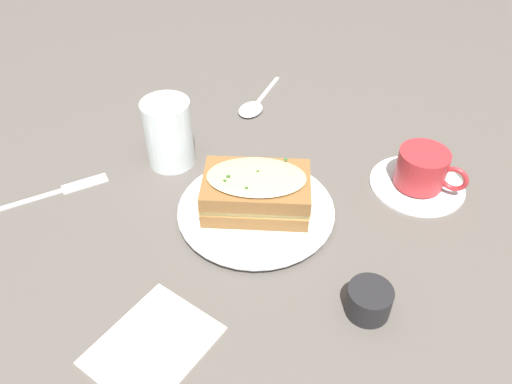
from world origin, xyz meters
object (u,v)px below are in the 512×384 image
(water_glass, at_px, (169,133))
(napkin, at_px, (153,345))
(condiment_pot, at_px, (369,301))
(dinner_plate, at_px, (256,210))
(spoon, at_px, (253,107))
(sandwich, at_px, (256,191))
(teacup_with_saucer, at_px, (421,172))
(fork, at_px, (63,190))

(water_glass, distance_m, napkin, 0.35)
(water_glass, height_order, condiment_pot, water_glass)
(dinner_plate, distance_m, spoon, 0.29)
(sandwich, bearing_deg, spoon, -165.67)
(teacup_with_saucer, distance_m, spoon, 0.34)
(napkin, height_order, condiment_pot, condiment_pot)
(spoon, xyz_separation_m, condiment_pot, (0.41, 0.24, 0.01))
(sandwich, bearing_deg, dinner_plate, -159.93)
(water_glass, xyz_separation_m, spoon, (-0.18, 0.09, -0.05))
(sandwich, height_order, teacup_with_saucer, sandwich)
(sandwich, height_order, spoon, sandwich)
(fork, relative_size, spoon, 0.87)
(spoon, bearing_deg, water_glass, 73.31)
(fork, bearing_deg, water_glass, 87.48)
(dinner_plate, height_order, sandwich, sandwich)
(teacup_with_saucer, bearing_deg, water_glass, -157.23)
(dinner_plate, xyz_separation_m, fork, (0.01, -0.30, -0.01))
(condiment_pot, bearing_deg, sandwich, -127.66)
(napkin, relative_size, condiment_pot, 2.48)
(water_glass, xyz_separation_m, napkin, (0.33, 0.10, -0.05))
(dinner_plate, height_order, water_glass, water_glass)
(teacup_with_saucer, relative_size, fork, 0.98)
(dinner_plate, height_order, teacup_with_saucer, teacup_with_saucer)
(sandwich, xyz_separation_m, water_glass, (-0.10, -0.16, 0.01))
(teacup_with_saucer, xyz_separation_m, condiment_pot, (0.25, -0.06, -0.01))
(water_glass, height_order, napkin, water_glass)
(dinner_plate, distance_m, sandwich, 0.04)
(teacup_with_saucer, xyz_separation_m, water_glass, (0.03, -0.39, 0.03))
(water_glass, bearing_deg, fork, -51.91)
(sandwich, relative_size, water_glass, 1.48)
(condiment_pot, bearing_deg, dinner_plate, -127.92)
(sandwich, height_order, water_glass, water_glass)
(water_glass, bearing_deg, napkin, 16.44)
(sandwich, distance_m, condiment_pot, 0.21)
(condiment_pot, bearing_deg, teacup_with_saucer, 166.00)
(sandwich, bearing_deg, condiment_pot, 52.34)
(sandwich, height_order, fork, sandwich)
(dinner_plate, distance_m, water_glass, 0.19)
(dinner_plate, xyz_separation_m, sandwich, (0.00, 0.00, 0.04))
(sandwich, relative_size, fork, 1.11)
(fork, relative_size, condiment_pot, 2.73)
(sandwich, bearing_deg, napkin, -16.11)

